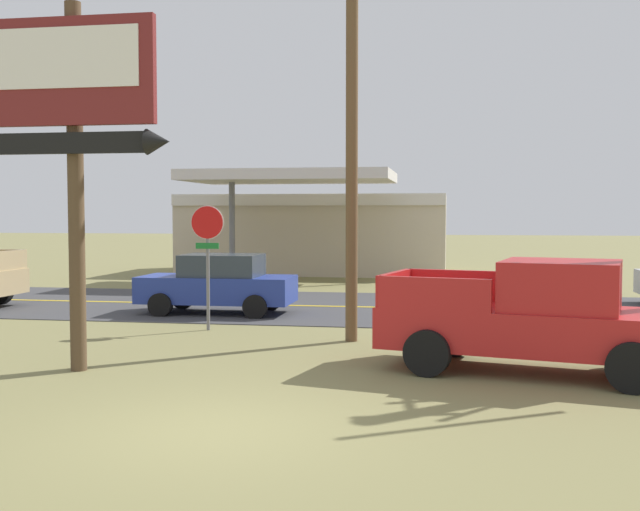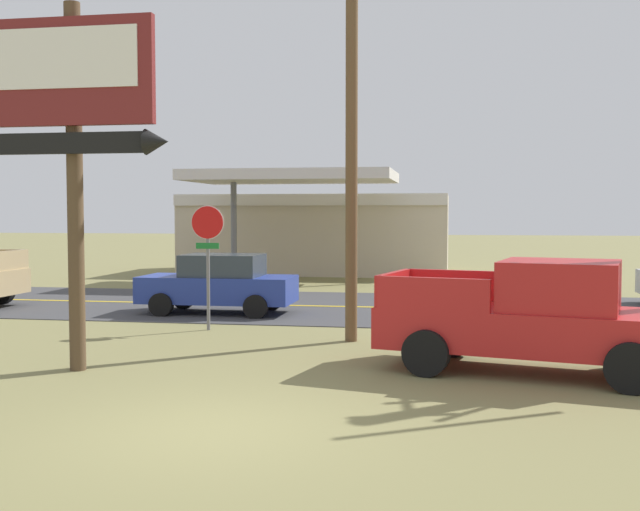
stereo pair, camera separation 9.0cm
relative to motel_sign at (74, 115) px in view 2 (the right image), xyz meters
The scene contains 9 objects.
ground_plane 6.43m from the motel_sign, 42.00° to the right, with size 180.00×180.00×0.00m, color olive.
road_asphalt 11.39m from the motel_sign, 70.83° to the left, with size 140.00×8.00×0.02m, color #3D3D3F.
road_centre_line 11.38m from the motel_sign, 70.83° to the left, with size 126.00×0.20×0.01m, color gold.
motel_sign is the anchor object (origin of this frame).
stop_sign 5.59m from the motel_sign, 81.53° to the left, with size 0.80×0.08×2.95m.
utility_pole 5.87m from the motel_sign, 43.03° to the left, with size 1.66×0.26×9.09m.
gas_station 23.03m from the motel_sign, 89.47° to the left, with size 12.00×11.50×4.40m.
pickup_red_parked_on_lawn 8.69m from the motel_sign, ahead, with size 5.51×3.10×1.96m.
car_blue_mid_lane 8.69m from the motel_sign, 89.25° to the left, with size 4.20×2.00×1.64m.
Camera 2 is at (2.99, -9.29, 2.77)m, focal length 43.19 mm.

